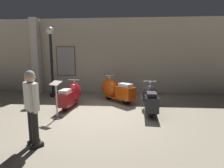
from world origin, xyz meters
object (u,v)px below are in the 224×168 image
Objects in this scene: visitor_0 at (32,103)px; info_stanchion at (57,103)px; scooter_1 at (114,90)px; scooter_2 at (150,98)px; lamppost at (51,56)px; scooter_0 at (72,95)px.

visitor_0 reaches higher than info_stanchion.
scooter_1 is 0.96× the size of scooter_2.
lamppost is 4.71m from visitor_0.
info_stanchion is (-0.15, 1.65, -0.44)m from visitor_0.
info_stanchion is (-2.87, -0.93, 0.02)m from scooter_2.
scooter_0 is 1.42× the size of info_stanchion.
visitor_0 is (0.08, -2.95, 0.47)m from scooter_0.
lamppost is at bearing 114.42° from info_stanchion.
scooter_1 is 4.10m from visitor_0.
lamppost is 2.73× the size of info_stanchion.
lamppost is (-1.31, 1.45, 1.39)m from scooter_0.
lamppost is at bearing 70.03° from scooter_2.
scooter_2 is at bearing -93.32° from scooter_0.
scooter_1 is 1.78m from scooter_2.
info_stanchion is (-1.59, -2.16, -0.01)m from scooter_1.
visitor_0 reaches higher than scooter_0.
visitor_0 is (-2.73, -2.58, 0.46)m from scooter_2.
info_stanchion is (1.25, -2.75, -1.36)m from lamppost.
scooter_2 is 1.05× the size of visitor_0.
scooter_0 is at bearing 86.41° from scooter_2.
lamppost is 1.96× the size of visitor_0.
info_stanchion is at bearing 111.75° from scooter_2.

